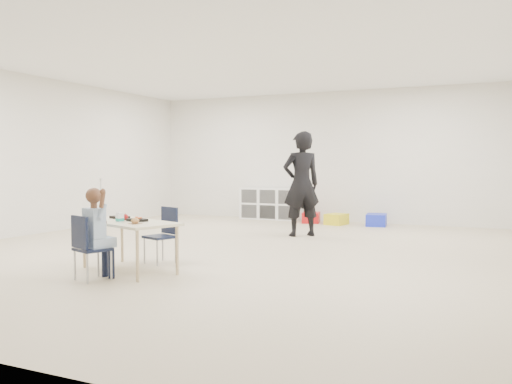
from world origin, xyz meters
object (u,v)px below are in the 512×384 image
at_px(child, 92,229).
at_px(cubby_shelf, 271,204).
at_px(table, 129,246).
at_px(chair_near, 93,248).
at_px(adult, 301,184).

xyz_separation_m(child, cubby_shelf, (-0.78, 6.64, -0.20)).
distance_m(table, chair_near, 0.56).
bearing_deg(table, cubby_shelf, 117.67).
bearing_deg(chair_near, cubby_shelf, 116.66).
height_order(table, cubby_shelf, cubby_shelf).
bearing_deg(child, adult, 99.28).
height_order(table, chair_near, chair_near).
relative_size(table, chair_near, 2.02).
xyz_separation_m(chair_near, adult, (0.81, 4.27, 0.55)).
bearing_deg(cubby_shelf, table, -82.33).
xyz_separation_m(table, chair_near, (-0.04, -0.56, 0.05)).
relative_size(table, child, 1.28).
distance_m(cubby_shelf, adult, 2.90).
xyz_separation_m(table, adult, (0.77, 3.72, 0.60)).
bearing_deg(table, adult, 98.35).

